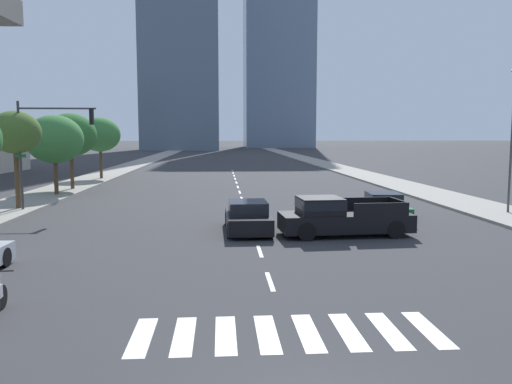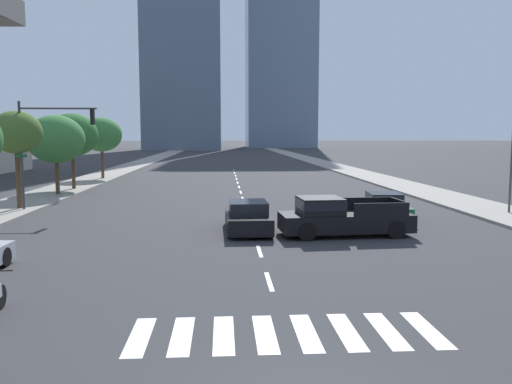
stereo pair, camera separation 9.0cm
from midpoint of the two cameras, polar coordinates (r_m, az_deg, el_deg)
The scene contains 13 objects.
sidewalk_east at distance 40.19m, azimuth 18.54°, elevation -0.05°, with size 4.00×260.00×0.15m, color gray.
sidewalk_west at distance 39.23m, azimuth -22.14°, elevation -0.34°, with size 4.00×260.00×0.15m, color gray.
crosswalk_near at distance 11.67m, azimuth 3.52°, elevation -15.31°, with size 6.75×2.21×0.01m.
lane_divider_center at distance 39.02m, azimuth -1.64°, elevation -0.02°, with size 0.14×50.00×0.01m.
pickup_truck at distance 22.38m, azimuth 9.29°, elevation -2.74°, with size 5.69×2.40×1.67m.
sedan_black_0 at distance 23.08m, azimuth -0.80°, elevation -2.83°, with size 2.00×4.60×1.39m.
sedan_green_2 at distance 27.38m, azimuth 14.14°, elevation -1.62°, with size 2.17×4.63×1.34m.
traffic_signal_far at distance 31.18m, azimuth -21.90°, elevation 5.81°, with size 4.54×0.28×6.04m.
street_tree_second at distance 32.25m, azimuth -24.97°, elevation 5.96°, with size 2.84×2.84×5.53m.
street_tree_third at distance 38.76m, azimuth -21.25°, elevation 5.46°, with size 3.97×3.97×5.56m.
street_tree_fourth at distance 42.56m, azimuth -19.66°, elevation 5.96°, with size 3.93×3.93×5.85m.
street_tree_fifth at distance 52.08m, azimuth -16.69°, elevation 6.11°, with size 3.87×3.87×5.86m.
office_tower_center_skyline at distance 190.70m, azimuth 2.70°, elevation 19.59°, with size 23.43×24.30×103.71m.
Camera 2 is at (-1.34, -6.97, 4.30)m, focal length 36.11 mm.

